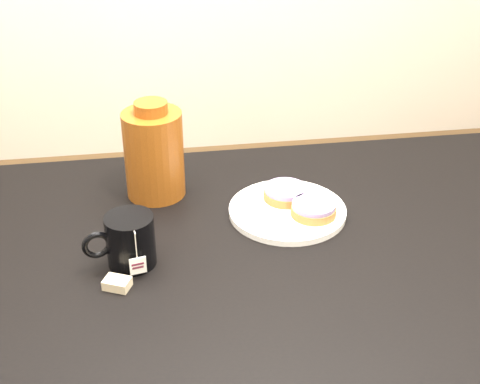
{
  "coord_description": "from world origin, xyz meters",
  "views": [
    {
      "loc": [
        -0.24,
        -1.01,
        1.48
      ],
      "look_at": [
        -0.06,
        0.14,
        0.81
      ],
      "focal_mm": 50.0,
      "sensor_mm": 36.0,
      "label": 1
    }
  ],
  "objects_px": {
    "bagel_package": "(154,153)",
    "bagel_front": "(314,209)",
    "bagel_back": "(286,193)",
    "teabag_pouch": "(117,283)",
    "plate": "(287,210)",
    "table": "(282,288)",
    "mug": "(129,240)"
  },
  "relations": [
    {
      "from": "bagel_back",
      "to": "teabag_pouch",
      "type": "relative_size",
      "value": 2.09
    },
    {
      "from": "table",
      "to": "teabag_pouch",
      "type": "xyz_separation_m",
      "value": [
        -0.31,
        -0.06,
        0.09
      ]
    },
    {
      "from": "mug",
      "to": "table",
      "type": "bearing_deg",
      "value": -14.79
    },
    {
      "from": "mug",
      "to": "bagel_front",
      "type": "bearing_deg",
      "value": 2.05
    },
    {
      "from": "bagel_front",
      "to": "teabag_pouch",
      "type": "height_order",
      "value": "bagel_front"
    },
    {
      "from": "teabag_pouch",
      "to": "mug",
      "type": "bearing_deg",
      "value": 70.36
    },
    {
      "from": "plate",
      "to": "teabag_pouch",
      "type": "xyz_separation_m",
      "value": [
        -0.35,
        -0.2,
        -0.0
      ]
    },
    {
      "from": "table",
      "to": "bagel_package",
      "type": "bearing_deg",
      "value": 130.48
    },
    {
      "from": "table",
      "to": "mug",
      "type": "bearing_deg",
      "value": 177.44
    },
    {
      "from": "table",
      "to": "bagel_package",
      "type": "height_order",
      "value": "bagel_package"
    },
    {
      "from": "bagel_package",
      "to": "plate",
      "type": "bearing_deg",
      "value": -25.64
    },
    {
      "from": "bagel_package",
      "to": "table",
      "type": "bearing_deg",
      "value": -49.52
    },
    {
      "from": "plate",
      "to": "bagel_back",
      "type": "distance_m",
      "value": 0.04
    },
    {
      "from": "plate",
      "to": "bagel_package",
      "type": "height_order",
      "value": "bagel_package"
    },
    {
      "from": "bagel_back",
      "to": "mug",
      "type": "xyz_separation_m",
      "value": [
        -0.33,
        -0.17,
        0.02
      ]
    },
    {
      "from": "plate",
      "to": "mug",
      "type": "height_order",
      "value": "mug"
    },
    {
      "from": "bagel_package",
      "to": "bagel_front",
      "type": "bearing_deg",
      "value": -27.0
    },
    {
      "from": "bagel_back",
      "to": "teabag_pouch",
      "type": "distance_m",
      "value": 0.42
    },
    {
      "from": "bagel_front",
      "to": "bagel_package",
      "type": "distance_m",
      "value": 0.36
    },
    {
      "from": "bagel_back",
      "to": "teabag_pouch",
      "type": "bearing_deg",
      "value": -146.11
    },
    {
      "from": "table",
      "to": "teabag_pouch",
      "type": "distance_m",
      "value": 0.33
    },
    {
      "from": "table",
      "to": "mug",
      "type": "relative_size",
      "value": 10.0
    },
    {
      "from": "plate",
      "to": "bagel_front",
      "type": "distance_m",
      "value": 0.06
    },
    {
      "from": "plate",
      "to": "bagel_back",
      "type": "xyz_separation_m",
      "value": [
        0.0,
        0.04,
        0.02
      ]
    },
    {
      "from": "mug",
      "to": "teabag_pouch",
      "type": "relative_size",
      "value": 3.11
    },
    {
      "from": "bagel_front",
      "to": "mug",
      "type": "bearing_deg",
      "value": -165.72
    },
    {
      "from": "bagel_back",
      "to": "bagel_front",
      "type": "distance_m",
      "value": 0.08
    },
    {
      "from": "plate",
      "to": "bagel_package",
      "type": "relative_size",
      "value": 1.14
    },
    {
      "from": "bagel_back",
      "to": "mug",
      "type": "relative_size",
      "value": 0.67
    },
    {
      "from": "mug",
      "to": "bagel_package",
      "type": "height_order",
      "value": "bagel_package"
    },
    {
      "from": "mug",
      "to": "bagel_package",
      "type": "xyz_separation_m",
      "value": [
        0.06,
        0.25,
        0.05
      ]
    },
    {
      "from": "table",
      "to": "bagel_package",
      "type": "distance_m",
      "value": 0.39
    }
  ]
}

